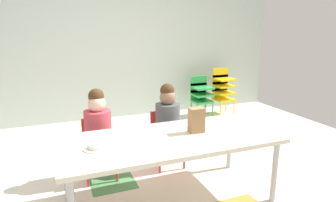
{
  "coord_description": "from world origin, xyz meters",
  "views": [
    {
      "loc": [
        -0.92,
        -2.66,
        1.47
      ],
      "look_at": [
        0.04,
        -0.25,
        0.84
      ],
      "focal_mm": 31.52,
      "sensor_mm": 36.0,
      "label": 1
    }
  ],
  "objects_px": {
    "craft_table": "(170,142)",
    "paper_bag_brown": "(196,120)",
    "seated_child_near_camera": "(98,126)",
    "kid_chair_green_stack": "(201,93)",
    "seated_child_middle_seat": "(167,118)",
    "donut_powdered_on_plate": "(95,146)",
    "paper_plate_near_edge": "(95,148)",
    "kid_chair_yellow_stack": "(223,88)"
  },
  "relations": [
    {
      "from": "craft_table",
      "to": "paper_bag_brown",
      "type": "height_order",
      "value": "paper_bag_brown"
    },
    {
      "from": "seated_child_near_camera",
      "to": "kid_chair_green_stack",
      "type": "bearing_deg",
      "value": 38.9
    },
    {
      "from": "seated_child_near_camera",
      "to": "kid_chair_green_stack",
      "type": "relative_size",
      "value": 1.35
    },
    {
      "from": "seated_child_near_camera",
      "to": "seated_child_middle_seat",
      "type": "height_order",
      "value": "same"
    },
    {
      "from": "seated_child_middle_seat",
      "to": "paper_bag_brown",
      "type": "relative_size",
      "value": 4.17
    },
    {
      "from": "seated_child_middle_seat",
      "to": "donut_powdered_on_plate",
      "type": "xyz_separation_m",
      "value": [
        -0.85,
        -0.65,
        0.06
      ]
    },
    {
      "from": "paper_bag_brown",
      "to": "paper_plate_near_edge",
      "type": "xyz_separation_m",
      "value": [
        -0.89,
        -0.05,
        -0.11
      ]
    },
    {
      "from": "kid_chair_green_stack",
      "to": "paper_bag_brown",
      "type": "bearing_deg",
      "value": -119.02
    },
    {
      "from": "kid_chair_green_stack",
      "to": "donut_powdered_on_plate",
      "type": "height_order",
      "value": "kid_chair_green_stack"
    },
    {
      "from": "seated_child_near_camera",
      "to": "kid_chair_yellow_stack",
      "type": "distance_m",
      "value": 2.91
    },
    {
      "from": "seated_child_near_camera",
      "to": "paper_plate_near_edge",
      "type": "xyz_separation_m",
      "value": [
        -0.12,
        -0.65,
        0.04
      ]
    },
    {
      "from": "seated_child_middle_seat",
      "to": "paper_bag_brown",
      "type": "bearing_deg",
      "value": -86.58
    },
    {
      "from": "paper_plate_near_edge",
      "to": "kid_chair_yellow_stack",
      "type": "bearing_deg",
      "value": 41.61
    },
    {
      "from": "craft_table",
      "to": "paper_bag_brown",
      "type": "relative_size",
      "value": 8.3
    },
    {
      "from": "kid_chair_green_stack",
      "to": "paper_bag_brown",
      "type": "xyz_separation_m",
      "value": [
        -1.23,
        -2.21,
        0.3
      ]
    },
    {
      "from": "seated_child_near_camera",
      "to": "seated_child_middle_seat",
      "type": "xyz_separation_m",
      "value": [
        0.73,
        0.0,
        0.0
      ]
    },
    {
      "from": "kid_chair_green_stack",
      "to": "seated_child_middle_seat",
      "type": "bearing_deg",
      "value": -128.12
    },
    {
      "from": "craft_table",
      "to": "seated_child_near_camera",
      "type": "xyz_separation_m",
      "value": [
        -0.5,
        0.64,
        0.01
      ]
    },
    {
      "from": "paper_bag_brown",
      "to": "paper_plate_near_edge",
      "type": "relative_size",
      "value": 1.22
    },
    {
      "from": "seated_child_middle_seat",
      "to": "kid_chair_green_stack",
      "type": "height_order",
      "value": "seated_child_middle_seat"
    },
    {
      "from": "craft_table",
      "to": "paper_plate_near_edge",
      "type": "xyz_separation_m",
      "value": [
        -0.62,
        -0.02,
        0.05
      ]
    },
    {
      "from": "paper_bag_brown",
      "to": "donut_powdered_on_plate",
      "type": "xyz_separation_m",
      "value": [
        -0.89,
        -0.05,
        -0.09
      ]
    },
    {
      "from": "kid_chair_yellow_stack",
      "to": "seated_child_near_camera",
      "type": "bearing_deg",
      "value": -146.46
    },
    {
      "from": "craft_table",
      "to": "seated_child_middle_seat",
      "type": "distance_m",
      "value": 0.68
    },
    {
      "from": "seated_child_middle_seat",
      "to": "kid_chair_yellow_stack",
      "type": "distance_m",
      "value": 2.34
    },
    {
      "from": "craft_table",
      "to": "kid_chair_green_stack",
      "type": "height_order",
      "value": "kid_chair_green_stack"
    },
    {
      "from": "seated_child_near_camera",
      "to": "kid_chair_yellow_stack",
      "type": "height_order",
      "value": "seated_child_near_camera"
    },
    {
      "from": "craft_table",
      "to": "seated_child_near_camera",
      "type": "distance_m",
      "value": 0.81
    },
    {
      "from": "donut_powdered_on_plate",
      "to": "kid_chair_green_stack",
      "type": "bearing_deg",
      "value": 46.95
    },
    {
      "from": "craft_table",
      "to": "seated_child_middle_seat",
      "type": "relative_size",
      "value": 1.99
    },
    {
      "from": "paper_plate_near_edge",
      "to": "kid_chair_green_stack",
      "type": "bearing_deg",
      "value": 46.95
    },
    {
      "from": "seated_child_near_camera",
      "to": "paper_bag_brown",
      "type": "xyz_separation_m",
      "value": [
        0.77,
        -0.6,
        0.14
      ]
    },
    {
      "from": "seated_child_near_camera",
      "to": "kid_chair_green_stack",
      "type": "distance_m",
      "value": 2.56
    },
    {
      "from": "paper_bag_brown",
      "to": "kid_chair_yellow_stack",
      "type": "bearing_deg",
      "value": 53.09
    },
    {
      "from": "kid_chair_green_stack",
      "to": "craft_table",
      "type": "bearing_deg",
      "value": -123.59
    },
    {
      "from": "kid_chair_green_stack",
      "to": "donut_powdered_on_plate",
      "type": "distance_m",
      "value": 3.1
    },
    {
      "from": "craft_table",
      "to": "kid_chair_yellow_stack",
      "type": "relative_size",
      "value": 2.28
    },
    {
      "from": "seated_child_middle_seat",
      "to": "donut_powdered_on_plate",
      "type": "relative_size",
      "value": 8.1
    },
    {
      "from": "paper_bag_brown",
      "to": "donut_powdered_on_plate",
      "type": "distance_m",
      "value": 0.89
    },
    {
      "from": "craft_table",
      "to": "seated_child_middle_seat",
      "type": "xyz_separation_m",
      "value": [
        0.23,
        0.64,
        0.01
      ]
    },
    {
      "from": "kid_chair_yellow_stack",
      "to": "paper_plate_near_edge",
      "type": "bearing_deg",
      "value": -138.39
    },
    {
      "from": "paper_bag_brown",
      "to": "paper_plate_near_edge",
      "type": "distance_m",
      "value": 0.89
    }
  ]
}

